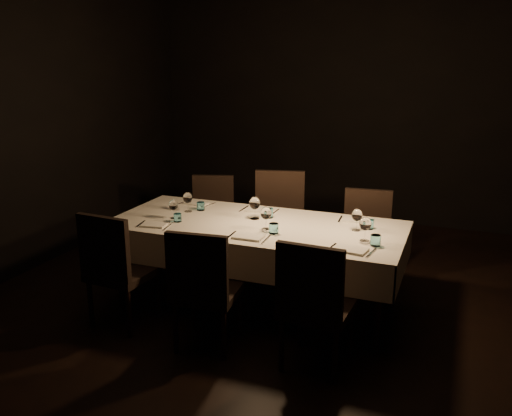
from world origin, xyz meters
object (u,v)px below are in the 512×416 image
at_px(dining_table, 256,232).
at_px(chair_near_right, 314,301).
at_px(chair_far_left, 212,215).
at_px(chair_near_left, 115,265).
at_px(chair_near_center, 203,285).
at_px(chair_far_right, 366,235).
at_px(chair_far_center, 279,219).

relative_size(dining_table, chair_near_right, 2.59).
bearing_deg(chair_near_right, chair_far_left, -43.66).
relative_size(chair_near_left, chair_near_right, 1.01).
relative_size(chair_near_right, chair_far_left, 1.05).
xyz_separation_m(dining_table, chair_near_center, (-0.08, -0.86, -0.16)).
bearing_deg(chair_far_right, chair_near_right, -97.51).
relative_size(dining_table, chair_far_center, 2.42).
bearing_deg(chair_far_center, chair_far_left, 161.03).
bearing_deg(chair_near_left, dining_table, -134.60).
xyz_separation_m(dining_table, chair_far_center, (-0.07, 0.79, -0.12)).
height_order(chair_far_center, chair_far_right, chair_far_center).
height_order(dining_table, chair_near_right, chair_near_right).
distance_m(dining_table, chair_far_right, 1.15).
distance_m(chair_near_center, chair_far_center, 1.65).
relative_size(chair_near_left, chair_far_right, 1.05).
height_order(chair_near_center, chair_far_left, chair_near_center).
bearing_deg(chair_far_right, chair_near_center, -123.96).
bearing_deg(chair_near_right, chair_near_center, 4.69).
distance_m(dining_table, chair_far_center, 0.80).
height_order(chair_near_left, chair_far_right, chair_near_left).
distance_m(dining_table, chair_far_left, 1.21).
bearing_deg(chair_near_center, chair_far_center, -96.63).
xyz_separation_m(chair_near_left, chair_far_left, (0.06, 1.65, -0.03)).
distance_m(dining_table, chair_near_left, 1.21).
height_order(dining_table, chair_far_right, chair_far_right).
xyz_separation_m(chair_far_center, chair_far_right, (0.88, -0.01, -0.05)).
height_order(chair_near_center, chair_far_center, chair_far_center).
relative_size(dining_table, chair_far_right, 2.70).
relative_size(chair_near_left, chair_far_center, 0.94).
relative_size(dining_table, chair_near_center, 2.63).
bearing_deg(chair_far_left, chair_near_right, -64.29).
relative_size(chair_near_right, chair_far_center, 0.93).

